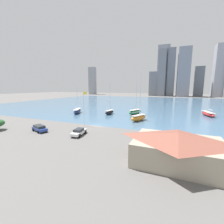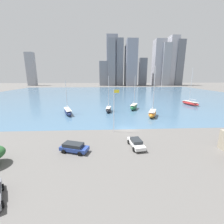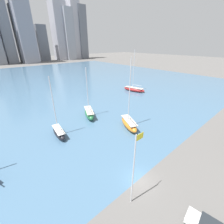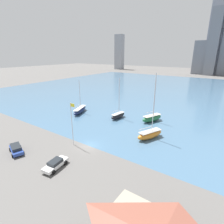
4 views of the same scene
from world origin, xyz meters
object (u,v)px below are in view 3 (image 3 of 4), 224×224
at_px(sailboat_green, 89,113).
at_px(sailboat_red, 134,89).
at_px(flag_pole, 134,169).
at_px(sailboat_black, 59,132).
at_px(sailboat_orange, 129,123).

xyz_separation_m(sailboat_green, sailboat_red, (27.11, 7.87, -0.18)).
xyz_separation_m(flag_pole, sailboat_green, (9.23, 23.57, -4.34)).
distance_m(sailboat_green, sailboat_black, 10.57).
bearing_deg(sailboat_red, sailboat_green, -178.09).
bearing_deg(sailboat_orange, sailboat_red, 63.15).
xyz_separation_m(sailboat_red, sailboat_orange, (-23.26, -18.77, 0.19)).
bearing_deg(sailboat_green, sailboat_orange, -46.75).
relative_size(sailboat_green, sailboat_red, 0.80).
bearing_deg(flag_pole, sailboat_red, 40.86).
distance_m(sailboat_green, sailboat_red, 28.23).
relative_size(flag_pole, sailboat_black, 0.79).
height_order(flag_pole, sailboat_green, sailboat_green).
distance_m(sailboat_green, sailboat_orange, 11.57).
height_order(flag_pole, sailboat_black, sailboat_black).
height_order(sailboat_orange, sailboat_black, sailboat_orange).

